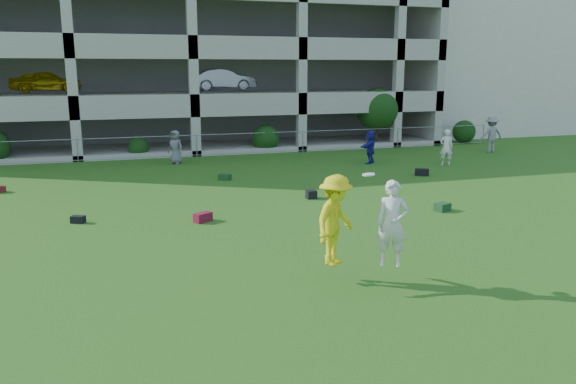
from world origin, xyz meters
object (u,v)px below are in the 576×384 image
object	(u,v)px
bystander_e	(446,147)
parking_garage	(174,47)
bystander_c	(176,147)
bystander_d	(370,147)
stucco_building	(470,64)
bystander_f	(491,134)
frisbee_contest	(348,221)
crate_d	(311,194)

from	to	relation	value
bystander_e	parking_garage	world-z (taller)	parking_garage
bystander_c	bystander_d	bearing A→B (deg)	26.22
stucco_building	bystander_e	world-z (taller)	stucco_building
bystander_f	frisbee_contest	world-z (taller)	frisbee_contest
bystander_c	parking_garage	distance (m)	11.98
crate_d	frisbee_contest	world-z (taller)	frisbee_contest
bystander_e	bystander_f	distance (m)	5.74
bystander_f	frisbee_contest	distance (m)	22.18
frisbee_contest	parking_garage	distance (m)	28.25
stucco_building	frisbee_contest	bearing A→B (deg)	-128.64
frisbee_contest	crate_d	bearing A→B (deg)	75.75
bystander_f	frisbee_contest	xyz separation A→B (m)	(-15.56, -15.80, 0.39)
bystander_e	frisbee_contest	xyz separation A→B (m)	(-10.70, -12.76, 0.52)
bystander_c	bystander_f	distance (m)	17.42
bystander_d	crate_d	world-z (taller)	bystander_d
stucco_building	parking_garage	size ratio (longest dim) A/B	0.53
stucco_building	crate_d	distance (m)	29.20
bystander_c	bystander_d	distance (m)	9.63
bystander_e	parking_garage	xyz separation A→B (m)	(-11.19, 15.11, 5.14)
parking_garage	bystander_e	bearing A→B (deg)	-53.47
stucco_building	bystander_e	bearing A→B (deg)	-127.49
bystander_d	frisbee_contest	size ratio (longest dim) A/B	0.76
bystander_d	frisbee_contest	world-z (taller)	frisbee_contest
bystander_e	bystander_f	world-z (taller)	bystander_f
bystander_e	crate_d	xyz separation A→B (m)	(-8.68, -4.81, -0.73)
frisbee_contest	parking_garage	xyz separation A→B (m)	(-0.49, 27.86, 4.61)
crate_d	frisbee_contest	size ratio (longest dim) A/B	0.16
stucco_building	bystander_f	size ratio (longest dim) A/B	7.94
bystander_f	crate_d	xyz separation A→B (m)	(-13.54, -7.85, -0.86)
stucco_building	bystander_f	distance (m)	14.74
bystander_c	frisbee_contest	world-z (taller)	frisbee_contest
stucco_building	bystander_d	distance (m)	20.88
bystander_c	bystander_e	bearing A→B (deg)	23.68
stucco_building	bystander_e	xyz separation A→B (m)	(-11.82, -15.41, -4.12)
parking_garage	crate_d	bearing A→B (deg)	-82.81
bystander_d	stucco_building	bearing A→B (deg)	178.57
bystander_c	bystander_f	xyz separation A→B (m)	(17.37, -1.34, 0.18)
bystander_c	crate_d	distance (m)	9.98
stucco_building	crate_d	world-z (taller)	stucco_building
bystander_f	parking_garage	xyz separation A→B (m)	(-16.05, 12.06, 5.01)
crate_d	bystander_d	bearing A→B (deg)	49.93
bystander_c	bystander_d	xyz separation A→B (m)	(9.22, -2.78, -0.01)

